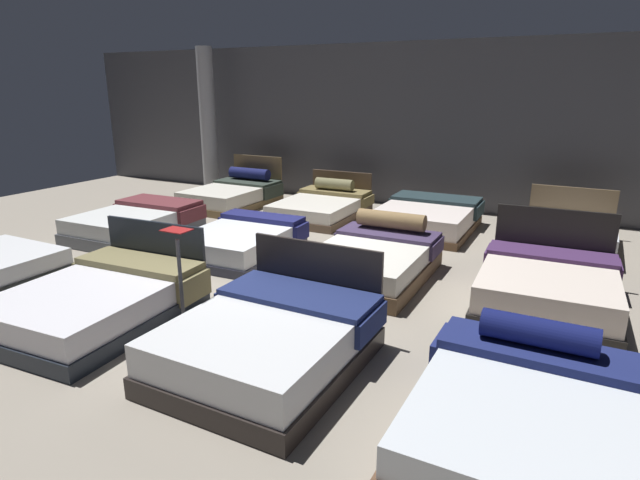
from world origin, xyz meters
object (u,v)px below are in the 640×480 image
at_px(bed_5, 241,241).
at_px(bed_10, 427,218).
at_px(bed_1, 100,300).
at_px(bed_4, 137,222).
at_px(bed_7, 547,285).
at_px(bed_6, 373,260).
at_px(bed_3, 523,412).
at_px(bed_11, 566,234).
at_px(bed_2, 270,341).
at_px(bed_8, 234,194).
at_px(bed_9, 322,206).
at_px(support_pillar, 208,122).
at_px(price_sign, 182,297).

relative_size(bed_5, bed_10, 0.91).
relative_size(bed_1, bed_4, 1.03).
distance_m(bed_5, bed_7, 4.49).
bearing_deg(bed_6, bed_3, -50.31).
bearing_deg(bed_11, bed_10, -179.79).
bearing_deg(bed_7, bed_4, 178.25).
relative_size(bed_2, bed_8, 0.91).
bearing_deg(bed_9, bed_8, 178.56).
height_order(bed_6, support_pillar, support_pillar).
xyz_separation_m(bed_2, bed_8, (-4.52, 5.60, -0.02)).
distance_m(bed_1, bed_9, 5.57).
relative_size(bed_2, bed_6, 0.95).
bearing_deg(bed_1, bed_8, 108.88).
distance_m(bed_1, bed_7, 5.31).
bearing_deg(bed_3, bed_10, 113.30).
xyz_separation_m(bed_1, bed_10, (2.23, 5.52, -0.00)).
xyz_separation_m(bed_6, bed_11, (2.34, 2.77, -0.02)).
bearing_deg(bed_6, bed_11, 49.45).
height_order(bed_3, bed_7, bed_7).
relative_size(bed_2, price_sign, 1.67).
xyz_separation_m(bed_4, price_sign, (3.45, -2.70, 0.23)).
bearing_deg(bed_1, bed_2, -2.68).
distance_m(bed_5, bed_6, 2.24).
relative_size(bed_7, bed_8, 0.90).
bearing_deg(bed_10, bed_9, 178.65).
bearing_deg(bed_2, bed_4, 149.68).
bearing_deg(price_sign, bed_5, 113.31).
height_order(bed_6, bed_7, bed_7).
height_order(bed_1, bed_5, bed_1).
distance_m(bed_6, bed_10, 2.80).
bearing_deg(bed_7, bed_1, -150.01).
distance_m(bed_2, bed_11, 5.95).
xyz_separation_m(bed_2, bed_6, (-0.03, 2.71, -0.02)).
bearing_deg(bed_2, support_pillar, 132.88).
bearing_deg(bed_4, bed_3, -23.84).
bearing_deg(bed_9, price_sign, -78.95).
height_order(bed_1, bed_8, bed_8).
bearing_deg(support_pillar, bed_10, -10.51).
relative_size(bed_4, bed_7, 1.09).
bearing_deg(bed_3, bed_2, -179.82).
bearing_deg(bed_5, bed_8, 126.14).
xyz_separation_m(bed_7, bed_9, (-4.48, 2.77, -0.03)).
bearing_deg(price_sign, bed_11, 57.43).
distance_m(bed_2, bed_5, 3.54).
xyz_separation_m(bed_4, bed_5, (2.31, -0.06, -0.02)).
height_order(bed_2, support_pillar, support_pillar).
xyz_separation_m(bed_7, price_sign, (-3.35, -2.72, 0.23)).
bearing_deg(bed_3, bed_7, 91.43).
bearing_deg(bed_1, bed_11, 47.13).
relative_size(bed_6, bed_10, 0.98).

